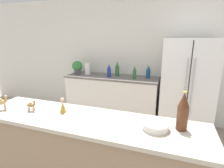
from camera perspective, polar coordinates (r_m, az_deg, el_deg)
The scene contains 15 objects.
wall_back at distance 3.78m, azimuth 6.60°, elevation 8.17°, with size 8.00×0.06×2.55m.
back_counter at distance 3.74m, azimuth -0.04°, elevation -4.47°, with size 1.92×0.63×0.94m.
refrigerator at distance 3.38m, azimuth 23.17°, elevation -1.00°, with size 0.87×0.72×1.70m.
bar_counter at distance 1.90m, azimuth -8.32°, elevation -24.51°, with size 2.17×0.54×0.99m.
potted_plant at distance 3.91m, azimuth -11.25°, elevation 5.51°, with size 0.23×0.23×0.28m.
paper_towel_roll at distance 3.82m, azimuth -8.02°, elevation 4.95°, with size 0.12×0.12×0.24m.
back_bottle_0 at distance 3.40m, azimuth 7.39°, elevation 3.82°, with size 0.07×0.07×0.26m.
back_bottle_1 at distance 3.50m, azimuth 11.77°, elevation 3.92°, with size 0.08×0.08×0.26m.
back_bottle_2 at distance 3.54m, azimuth -1.00°, elevation 4.42°, with size 0.08×0.08×0.27m.
back_bottle_3 at distance 3.60m, azimuth 1.74°, elevation 4.93°, with size 0.08×0.08×0.31m.
wine_bottle at distance 1.48m, azimuth 22.14°, elevation -8.38°, with size 0.09×0.09×0.32m.
fruit_bowl at distance 1.47m, azimuth 14.09°, elevation -12.91°, with size 0.22×0.22×0.06m.
camel_figurine at distance 1.92m, azimuth -24.93°, elevation -6.25°, with size 0.09×0.06×0.11m.
camel_figurine_second at distance 2.08m, azimuth -32.54°, elevation -4.93°, with size 0.11×0.11×0.15m.
wise_man_figurine_crimson at distance 1.78m, azimuth -15.79°, elevation -6.96°, with size 0.06×0.06×0.15m.
Camera 1 is at (0.83, -0.93, 1.69)m, focal length 28.00 mm.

